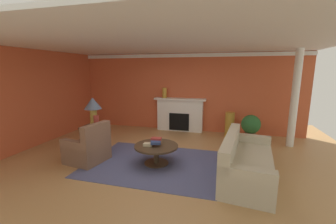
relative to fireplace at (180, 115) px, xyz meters
name	(u,v)px	position (x,y,z in m)	size (l,w,h in m)	color
ground_plane	(159,161)	(0.07, -2.71, -0.55)	(9.62, 9.62, 0.00)	tan
wall_fireplace	(183,92)	(0.07, 0.21, 0.80)	(8.00, 0.12, 2.70)	#C65633
wall_window	(36,98)	(-3.69, -2.41, 0.80)	(0.12, 6.32, 2.70)	#C65633
ceiling_panel	(162,43)	(0.07, -2.41, 2.18)	(8.00, 6.32, 0.06)	white
crown_moulding	(183,55)	(0.07, 0.13, 2.07)	(8.00, 0.08, 0.12)	white
area_rug	(156,163)	(0.06, -2.88, -0.55)	(3.13, 2.27, 0.01)	#4C517A
fireplace	(180,115)	(0.00, 0.00, 0.00)	(1.80, 0.35, 1.17)	white
sofa	(245,163)	(1.98, -3.02, -0.26)	(1.15, 2.19, 0.85)	#BCB299
armchair_near_window	(88,149)	(-1.53, -3.17, -0.25)	(0.92, 0.92, 0.95)	brown
coffee_table	(156,150)	(0.06, -2.88, -0.22)	(1.00, 1.00, 0.45)	#3D2D1E
side_table	(95,137)	(-1.75, -2.55, -0.15)	(0.56, 0.56, 0.70)	#3D2D1E
table_lamp	(93,106)	(-1.75, -2.55, 0.67)	(0.44, 0.44, 0.75)	#B28E38
vase_on_side_table	(96,121)	(-1.60, -2.67, 0.30)	(0.13, 0.13, 0.31)	#9E3328
vase_mantel_left	(164,93)	(-0.55, -0.05, 0.79)	(0.16, 0.16, 0.35)	#B7892D
vase_tall_corner	(230,125)	(1.70, -0.30, -0.15)	(0.29, 0.29, 0.81)	#B7892D
book_red_cover	(148,144)	(-0.11, -2.95, -0.08)	(0.20, 0.15, 0.06)	tan
book_art_folio	(156,143)	(0.07, -2.95, -0.02)	(0.23, 0.18, 0.06)	navy
book_small_novel	(156,139)	(0.05, -2.82, 0.03)	(0.23, 0.15, 0.04)	maroon
potted_plant	(251,126)	(2.30, -0.68, -0.06)	(0.56, 0.56, 0.83)	#A8754C
column_white	(295,99)	(3.37, -0.74, 0.80)	(0.20, 0.20, 2.70)	white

